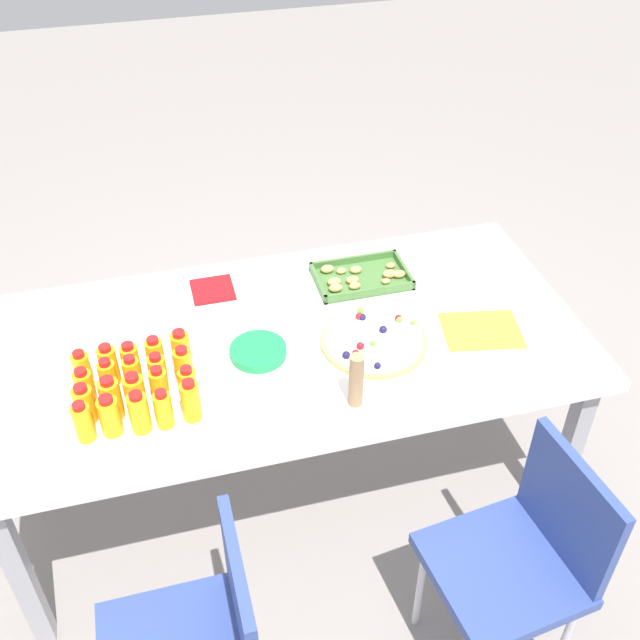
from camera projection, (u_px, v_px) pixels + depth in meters
ground_plane at (290, 482)px, 2.97m from camera, size 12.00×12.00×0.00m
party_table at (285, 352)px, 2.54m from camera, size 2.00×0.98×0.76m
chair_near_right at (525, 552)px, 2.15m from camera, size 0.45×0.45×0.83m
juice_bottle_0 at (83, 422)px, 2.11m from camera, size 0.05×0.05×0.14m
juice_bottle_1 at (110, 416)px, 2.13m from camera, size 0.06×0.06×0.14m
juice_bottle_2 at (139, 413)px, 2.14m from camera, size 0.06×0.06×0.14m
juice_bottle_3 at (164, 409)px, 2.15m from camera, size 0.05×0.05×0.13m
juice_bottle_4 at (191, 401)px, 2.17m from camera, size 0.06×0.06×0.14m
juice_bottle_5 at (85, 404)px, 2.17m from camera, size 0.06×0.06×0.13m
juice_bottle_6 at (111, 399)px, 2.18m from camera, size 0.06×0.06×0.15m
juice_bottle_7 at (135, 395)px, 2.19m from camera, size 0.06×0.06×0.15m
juice_bottle_8 at (160, 388)px, 2.21m from camera, size 0.05×0.05×0.15m
juice_bottle_9 at (188, 386)px, 2.23m from camera, size 0.05×0.05×0.14m
juice_bottle_10 at (85, 387)px, 2.23m from camera, size 0.06×0.06×0.13m
juice_bottle_11 at (109, 380)px, 2.24m from camera, size 0.05×0.05×0.15m
juice_bottle_12 at (133, 377)px, 2.25m from camera, size 0.05×0.05×0.15m
juice_bottle_13 at (158, 374)px, 2.26m from camera, size 0.05×0.05×0.14m
juice_bottle_14 at (184, 367)px, 2.29m from camera, size 0.06×0.06×0.14m
juice_bottle_15 at (83, 369)px, 2.29m from camera, size 0.05×0.05×0.13m
juice_bottle_16 at (109, 365)px, 2.29m from camera, size 0.06×0.06×0.15m
juice_bottle_17 at (131, 362)px, 2.31m from camera, size 0.06×0.06×0.14m
juice_bottle_18 at (156, 357)px, 2.32m from camera, size 0.06×0.06×0.14m
juice_bottle_19 at (181, 351)px, 2.34m from camera, size 0.06×0.06×0.15m
fruit_pizza at (374, 340)px, 2.47m from camera, size 0.35×0.35×0.05m
snack_tray at (360, 277)px, 2.74m from camera, size 0.34×0.22×0.04m
plate_stack at (258, 351)px, 2.42m from camera, size 0.19×0.19×0.03m
napkin_stack at (213, 290)px, 2.69m from camera, size 0.15×0.15×0.01m
cardboard_tube at (356, 380)px, 2.20m from camera, size 0.04×0.04×0.19m
paper_folder at (481, 330)px, 2.52m from camera, size 0.29×0.25×0.01m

